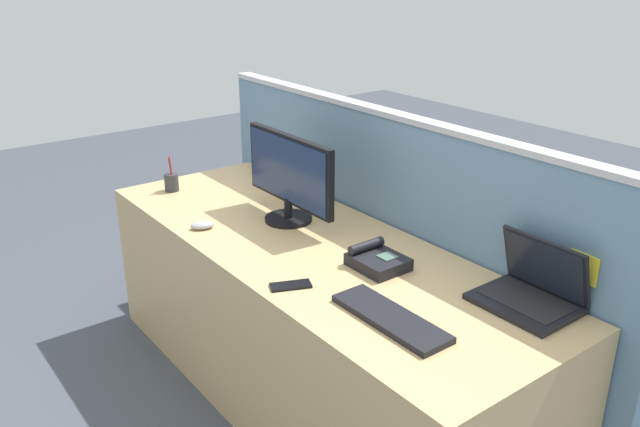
{
  "coord_description": "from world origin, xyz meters",
  "views": [
    {
      "loc": [
        1.96,
        -1.44,
        1.83
      ],
      "look_at": [
        0.0,
        0.05,
        0.85
      ],
      "focal_mm": 36.91,
      "sensor_mm": 36.0,
      "label": 1
    }
  ],
  "objects_px": {
    "desktop_monitor": "(289,175)",
    "computer_mouse_right_hand": "(202,225)",
    "cell_phone_black_slab": "(291,286)",
    "pen_cup": "(171,182)",
    "desk_phone": "(377,260)",
    "coffee_mug": "(282,180)",
    "laptop": "(533,288)",
    "keyboard_main": "(390,318)"
  },
  "relations": [
    {
      "from": "laptop",
      "to": "coffee_mug",
      "type": "bearing_deg",
      "value": -179.3
    },
    {
      "from": "coffee_mug",
      "to": "computer_mouse_right_hand",
      "type": "bearing_deg",
      "value": -68.45
    },
    {
      "from": "keyboard_main",
      "to": "computer_mouse_right_hand",
      "type": "relative_size",
      "value": 4.34
    },
    {
      "from": "coffee_mug",
      "to": "laptop",
      "type": "bearing_deg",
      "value": 0.7
    },
    {
      "from": "desk_phone",
      "to": "cell_phone_black_slab",
      "type": "xyz_separation_m",
      "value": [
        -0.07,
        -0.35,
        -0.02
      ]
    },
    {
      "from": "keyboard_main",
      "to": "cell_phone_black_slab",
      "type": "xyz_separation_m",
      "value": [
        -0.38,
        -0.12,
        -0.01
      ]
    },
    {
      "from": "keyboard_main",
      "to": "computer_mouse_right_hand",
      "type": "bearing_deg",
      "value": -173.25
    },
    {
      "from": "desk_phone",
      "to": "coffee_mug",
      "type": "xyz_separation_m",
      "value": [
        -0.95,
        0.21,
        0.02
      ]
    },
    {
      "from": "desktop_monitor",
      "to": "pen_cup",
      "type": "relative_size",
      "value": 3.23
    },
    {
      "from": "desktop_monitor",
      "to": "pen_cup",
      "type": "distance_m",
      "value": 0.73
    },
    {
      "from": "cell_phone_black_slab",
      "to": "keyboard_main",
      "type": "bearing_deg",
      "value": 40.41
    },
    {
      "from": "pen_cup",
      "to": "desktop_monitor",
      "type": "bearing_deg",
      "value": 20.23
    },
    {
      "from": "desktop_monitor",
      "to": "pen_cup",
      "type": "height_order",
      "value": "desktop_monitor"
    },
    {
      "from": "computer_mouse_right_hand",
      "to": "desk_phone",
      "type": "bearing_deg",
      "value": 47.1
    },
    {
      "from": "laptop",
      "to": "desk_phone",
      "type": "xyz_separation_m",
      "value": [
        -0.52,
        -0.23,
        -0.03
      ]
    },
    {
      "from": "desk_phone",
      "to": "cell_phone_black_slab",
      "type": "relative_size",
      "value": 1.38
    },
    {
      "from": "desk_phone",
      "to": "coffee_mug",
      "type": "height_order",
      "value": "coffee_mug"
    },
    {
      "from": "pen_cup",
      "to": "coffee_mug",
      "type": "relative_size",
      "value": 1.41
    },
    {
      "from": "keyboard_main",
      "to": "laptop",
      "type": "bearing_deg",
      "value": 66.64
    },
    {
      "from": "computer_mouse_right_hand",
      "to": "laptop",
      "type": "bearing_deg",
      "value": 46.39
    },
    {
      "from": "keyboard_main",
      "to": "coffee_mug",
      "type": "distance_m",
      "value": 1.34
    },
    {
      "from": "laptop",
      "to": "coffee_mug",
      "type": "distance_m",
      "value": 1.46
    },
    {
      "from": "keyboard_main",
      "to": "computer_mouse_right_hand",
      "type": "height_order",
      "value": "computer_mouse_right_hand"
    },
    {
      "from": "desk_phone",
      "to": "computer_mouse_right_hand",
      "type": "bearing_deg",
      "value": -154.32
    },
    {
      "from": "keyboard_main",
      "to": "coffee_mug",
      "type": "relative_size",
      "value": 3.39
    },
    {
      "from": "desktop_monitor",
      "to": "keyboard_main",
      "type": "distance_m",
      "value": 0.95
    },
    {
      "from": "desktop_monitor",
      "to": "cell_phone_black_slab",
      "type": "relative_size",
      "value": 4.0
    },
    {
      "from": "desktop_monitor",
      "to": "cell_phone_black_slab",
      "type": "bearing_deg",
      "value": -34.53
    },
    {
      "from": "desk_phone",
      "to": "keyboard_main",
      "type": "distance_m",
      "value": 0.39
    },
    {
      "from": "computer_mouse_right_hand",
      "to": "cell_phone_black_slab",
      "type": "xyz_separation_m",
      "value": [
        0.66,
        0.0,
        -0.01
      ]
    },
    {
      "from": "pen_cup",
      "to": "cell_phone_black_slab",
      "type": "height_order",
      "value": "pen_cup"
    },
    {
      "from": "desk_phone",
      "to": "laptop",
      "type": "bearing_deg",
      "value": 23.97
    },
    {
      "from": "coffee_mug",
      "to": "keyboard_main",
      "type": "bearing_deg",
      "value": -19.16
    },
    {
      "from": "desktop_monitor",
      "to": "cell_phone_black_slab",
      "type": "height_order",
      "value": "desktop_monitor"
    },
    {
      "from": "coffee_mug",
      "to": "desk_phone",
      "type": "bearing_deg",
      "value": -12.65
    },
    {
      "from": "laptop",
      "to": "coffee_mug",
      "type": "height_order",
      "value": "laptop"
    },
    {
      "from": "desktop_monitor",
      "to": "computer_mouse_right_hand",
      "type": "relative_size",
      "value": 5.81
    },
    {
      "from": "desk_phone",
      "to": "keyboard_main",
      "type": "bearing_deg",
      "value": -35.43
    },
    {
      "from": "desk_phone",
      "to": "keyboard_main",
      "type": "height_order",
      "value": "desk_phone"
    },
    {
      "from": "keyboard_main",
      "to": "cell_phone_black_slab",
      "type": "relative_size",
      "value": 2.98
    },
    {
      "from": "pen_cup",
      "to": "coffee_mug",
      "type": "height_order",
      "value": "pen_cup"
    },
    {
      "from": "desktop_monitor",
      "to": "coffee_mug",
      "type": "bearing_deg",
      "value": 150.57
    }
  ]
}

